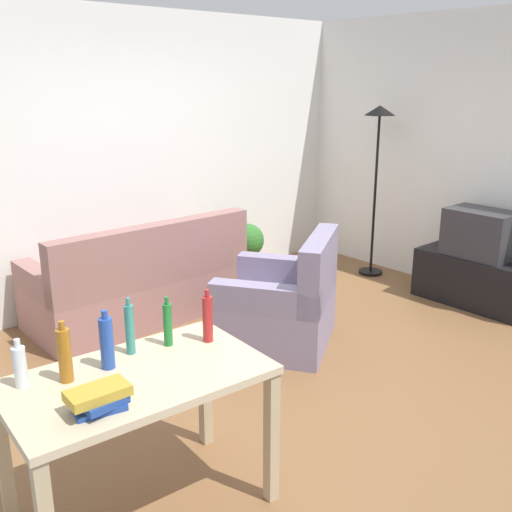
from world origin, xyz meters
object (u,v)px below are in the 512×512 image
at_px(bottle_blue, 107,342).
at_px(bottle_red, 208,318).
at_px(bottle_clear, 20,366).
at_px(book_stack, 99,398).
at_px(bottle_tall, 130,329).
at_px(tv_stand, 475,280).
at_px(torchiere_lamp, 378,145).
at_px(tv, 480,233).
at_px(couch, 141,286).
at_px(bottle_amber, 65,355).
at_px(potted_plant, 248,246).
at_px(armchair, 283,306).
at_px(desk, 138,395).
at_px(bottle_green, 168,324).

relative_size(bottle_blue, bottle_red, 1.02).
height_order(bottle_clear, bottle_red, bottle_red).
bearing_deg(book_stack, bottle_tall, 46.46).
relative_size(bottle_clear, bottle_tall, 0.78).
xyz_separation_m(tv_stand, torchiere_lamp, (0.00, 1.23, 1.17)).
bearing_deg(book_stack, tv, 7.83).
xyz_separation_m(couch, bottle_blue, (-1.34, -2.03, 0.58)).
height_order(bottle_amber, bottle_blue, same).
bearing_deg(potted_plant, bottle_amber, -142.59).
relative_size(armchair, bottle_clear, 5.27).
bearing_deg(bottle_amber, tv, 3.37).
bearing_deg(bottle_blue, armchair, 22.93).
height_order(tv, desk, tv).
bearing_deg(tv, tv_stand, 90.00).
height_order(torchiere_lamp, bottle_red, torchiere_lamp).
height_order(tv_stand, torchiere_lamp, torchiere_lamp).
distance_m(tv, bottle_blue, 3.92).
bearing_deg(bottle_tall, bottle_clear, 177.32).
distance_m(tv, bottle_tall, 3.76).
relative_size(tv, bottle_amber, 2.04).
bearing_deg(bottle_blue, bottle_amber, 178.01).
relative_size(couch, bottle_green, 7.08).
distance_m(tv, bottle_clear, 4.29).
xyz_separation_m(potted_plant, bottle_green, (-2.50, -2.32, 0.55)).
distance_m(desk, armchair, 2.13).
bearing_deg(book_stack, armchair, 27.95).
relative_size(tv, armchair, 0.49).
relative_size(potted_plant, book_stack, 2.19).
height_order(torchiere_lamp, bottle_green, torchiere_lamp).
bearing_deg(bottle_tall, bottle_green, -12.57).
xyz_separation_m(tv_stand, bottle_clear, (-4.28, -0.16, 0.62)).
xyz_separation_m(potted_plant, bottle_amber, (-3.06, -2.34, 0.56)).
height_order(couch, potted_plant, couch).
xyz_separation_m(bottle_amber, bottle_green, (0.56, 0.02, -0.01)).
bearing_deg(book_stack, couch, 56.68).
height_order(armchair, bottle_blue, bottle_blue).
bearing_deg(bottle_red, bottle_green, 152.65).
bearing_deg(book_stack, tv_stand, 7.84).
relative_size(tv_stand, desk, 0.88).
bearing_deg(bottle_tall, tv_stand, 2.79).
relative_size(couch, tv_stand, 1.71).
distance_m(bottle_clear, bottle_blue, 0.39).
height_order(couch, bottle_blue, bottle_blue).
distance_m(armchair, book_stack, 2.47).
bearing_deg(couch, torchiere_lamp, 167.82).
height_order(torchiere_lamp, bottle_tall, torchiere_lamp).
height_order(bottle_clear, book_stack, bottle_clear).
bearing_deg(tv_stand, potted_plant, 26.67).
distance_m(tv, potted_plant, 2.38).
relative_size(tv, potted_plant, 1.05).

